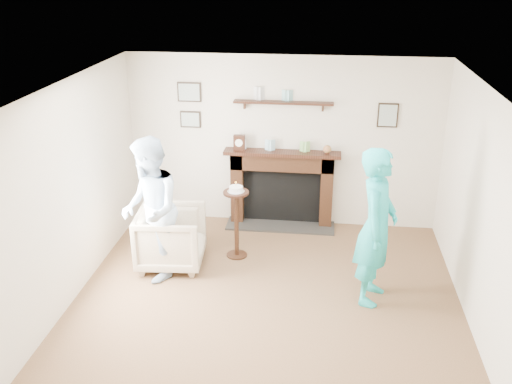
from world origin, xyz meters
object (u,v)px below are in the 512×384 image
Objects in this scene: armchair at (173,264)px; woman at (370,297)px; man at (155,274)px; pedestal_table at (236,211)px.

armchair is 0.45× the size of woman.
man is at bearing 148.53° from armchair.
man is at bearing -146.89° from pedestal_table.
man is 2.68m from woman.
man is 0.97× the size of woman.
woman reaches higher than man.
pedestal_table is (0.95, 0.62, 0.66)m from man.
armchair is 0.78× the size of pedestal_table.
woman reaches higher than armchair.
pedestal_table is at bearing 102.24° from man.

